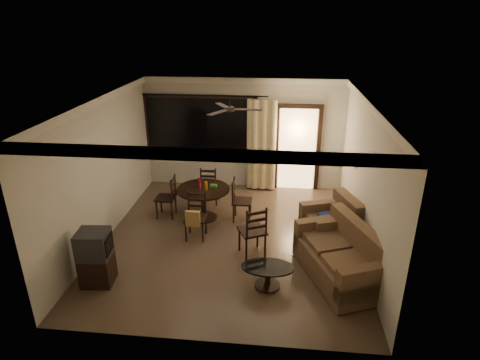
# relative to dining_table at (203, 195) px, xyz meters

# --- Properties ---
(ground) EXTENTS (5.50, 5.50, 0.00)m
(ground) POSITION_rel_dining_table_xyz_m (0.70, -0.84, -0.57)
(ground) COLOR #7F6651
(ground) RESTS_ON ground
(room_shell) EXTENTS (5.50, 6.70, 5.50)m
(room_shell) POSITION_rel_dining_table_xyz_m (1.29, 0.93, 1.26)
(room_shell) COLOR beige
(room_shell) RESTS_ON ground
(dining_table) EXTENTS (1.15, 1.15, 0.94)m
(dining_table) POSITION_rel_dining_table_xyz_m (0.00, 0.00, 0.00)
(dining_table) COLOR black
(dining_table) RESTS_ON ground
(dining_chair_west) EXTENTS (0.42, 0.42, 0.95)m
(dining_chair_west) POSITION_rel_dining_table_xyz_m (-0.84, 0.00, -0.28)
(dining_chair_west) COLOR black
(dining_chair_west) RESTS_ON ground
(dining_chair_east) EXTENTS (0.42, 0.42, 0.95)m
(dining_chair_east) POSITION_rel_dining_table_xyz_m (0.83, -0.00, -0.28)
(dining_chair_east) COLOR black
(dining_chair_east) RESTS_ON ground
(dining_chair_south) EXTENTS (0.42, 0.48, 0.95)m
(dining_chair_south) POSITION_rel_dining_table_xyz_m (-0.00, -0.86, -0.26)
(dining_chair_south) COLOR black
(dining_chair_south) RESTS_ON ground
(dining_chair_north) EXTENTS (0.42, 0.42, 0.95)m
(dining_chair_north) POSITION_rel_dining_table_xyz_m (0.00, 0.79, -0.28)
(dining_chair_north) COLOR black
(dining_chair_north) RESTS_ON ground
(tv_cabinet) EXTENTS (0.55, 0.50, 0.97)m
(tv_cabinet) POSITION_rel_dining_table_xyz_m (-1.35, -2.46, -0.08)
(tv_cabinet) COLOR black
(tv_cabinet) RESTS_ON ground
(sofa) EXTENTS (1.52, 1.99, 0.95)m
(sofa) POSITION_rel_dining_table_xyz_m (2.75, -1.89, -0.19)
(sofa) COLOR #472F21
(sofa) RESTS_ON ground
(armchair) EXTENTS (1.19, 1.19, 0.95)m
(armchair) POSITION_rel_dining_table_xyz_m (2.69, -0.78, -0.17)
(armchair) COLOR #472F21
(armchair) RESTS_ON ground
(coffee_table) EXTENTS (0.88, 0.53, 0.39)m
(coffee_table) POSITION_rel_dining_table_xyz_m (1.49, -2.27, -0.31)
(coffee_table) COLOR black
(coffee_table) RESTS_ON ground
(side_chair) EXTENTS (0.61, 0.61, 1.04)m
(side_chair) POSITION_rel_dining_table_xyz_m (1.17, -1.33, -0.26)
(side_chair) COLOR black
(side_chair) RESTS_ON ground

